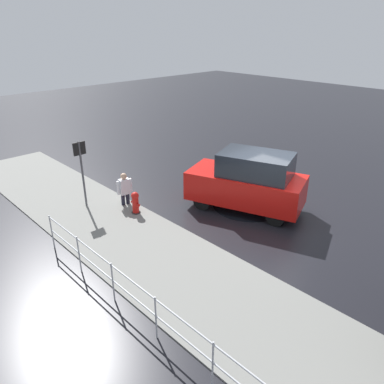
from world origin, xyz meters
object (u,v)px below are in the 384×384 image
moving_hatchback (248,182)px  pedestrian (125,188)px  fire_hydrant (135,203)px  sign_post (81,165)px

moving_hatchback → pedestrian: (3.16, 2.89, -0.34)m
fire_hydrant → sign_post: bearing=30.0°
pedestrian → fire_hydrant: bearing=170.8°
pedestrian → sign_post: bearing=51.6°
fire_hydrant → pedestrian: 0.85m
moving_hatchback → sign_post: sign_post is taller
moving_hatchback → fire_hydrant: moving_hatchback is taller
moving_hatchback → fire_hydrant: (2.37, 3.02, -0.63)m
moving_hatchback → sign_post: size_ratio=1.77×
moving_hatchback → pedestrian: moving_hatchback is taller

